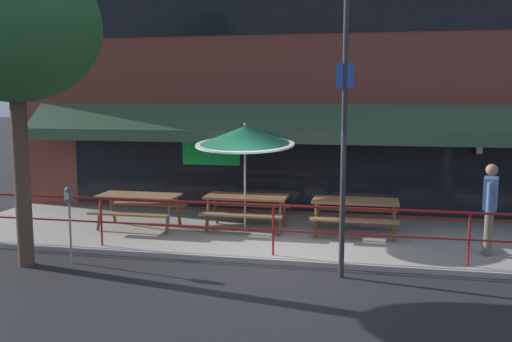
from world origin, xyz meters
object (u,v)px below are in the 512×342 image
object	(u,v)px
pedestrian_walking	(490,204)
street_sign_pole	(344,136)
picnic_table_right	(355,207)
street_tree_curbside	(16,17)
picnic_table_left	(139,202)
picnic_table_centre	(246,203)
patio_umbrella_centre	(245,136)
parking_meter_near	(69,202)

from	to	relation	value
pedestrian_walking	street_sign_pole	distance (m)	3.37
picnic_table_right	street_tree_curbside	distance (m)	7.46
pedestrian_walking	street_tree_curbside	xyz separation A→B (m)	(-8.18, -2.14, 3.32)
picnic_table_right	street_tree_curbside	size ratio (longest dim) A/B	0.30
picnic_table_right	street_sign_pole	world-z (taller)	street_sign_pole
picnic_table_left	picnic_table_centre	size ratio (longest dim) A/B	1.00
picnic_table_centre	pedestrian_walking	world-z (taller)	pedestrian_walking
street_tree_curbside	patio_umbrella_centre	bearing A→B (deg)	42.35
patio_umbrella_centre	street_tree_curbside	xyz separation A→B (m)	(-3.31, -3.02, 2.20)
patio_umbrella_centre	street_tree_curbside	size ratio (longest dim) A/B	0.40
picnic_table_left	picnic_table_right	xyz separation A→B (m)	(4.75, 0.36, 0.00)
picnic_table_right	parking_meter_near	bearing A→B (deg)	-151.04
picnic_table_right	street_tree_curbside	world-z (taller)	street_tree_curbside
patio_umbrella_centre	street_tree_curbside	world-z (taller)	street_tree_curbside
picnic_table_left	parking_meter_near	size ratio (longest dim) A/B	1.27
picnic_table_right	parking_meter_near	size ratio (longest dim) A/B	1.27
picnic_table_right	patio_umbrella_centre	bearing A→B (deg)	-176.99
patio_umbrella_centre	pedestrian_walking	bearing A→B (deg)	-10.28
picnic_table_left	patio_umbrella_centre	size ratio (longest dim) A/B	0.76
street_sign_pole	picnic_table_left	bearing A→B (deg)	153.70
parking_meter_near	street_sign_pole	bearing A→B (deg)	1.81
picnic_table_centre	picnic_table_right	bearing A→B (deg)	-0.42
street_sign_pole	picnic_table_right	bearing A→B (deg)	87.07
picnic_table_left	picnic_table_right	bearing A→B (deg)	4.31
pedestrian_walking	parking_meter_near	bearing A→B (deg)	-166.68
street_sign_pole	street_tree_curbside	world-z (taller)	street_tree_curbside
picnic_table_centre	picnic_table_right	size ratio (longest dim) A/B	1.00
picnic_table_left	street_tree_curbside	size ratio (longest dim) A/B	0.30
picnic_table_right	picnic_table_left	bearing A→B (deg)	-175.69
picnic_table_right	pedestrian_walking	bearing A→B (deg)	-22.01
picnic_table_left	pedestrian_walking	size ratio (longest dim) A/B	1.05
picnic_table_right	parking_meter_near	world-z (taller)	parking_meter_near
picnic_table_centre	pedestrian_walking	xyz separation A→B (m)	(4.87, -1.03, 0.35)
pedestrian_walking	street_sign_pole	world-z (taller)	street_sign_pole
parking_meter_near	street_sign_pole	distance (m)	5.07
patio_umbrella_centre	street_sign_pole	size ratio (longest dim) A/B	0.51
street_sign_pole	street_tree_curbside	bearing A→B (deg)	-174.79
street_tree_curbside	picnic_table_right	bearing A→B (deg)	28.94
picnic_table_right	pedestrian_walking	distance (m)	2.71
parking_meter_near	picnic_table_centre	bearing A→B (deg)	46.44
parking_meter_near	street_sign_pole	size ratio (longest dim) A/B	0.30
picnic_table_centre	street_tree_curbside	world-z (taller)	street_tree_curbside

